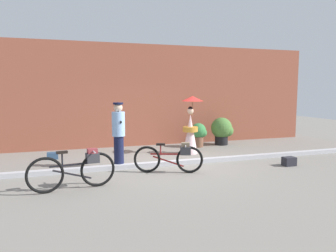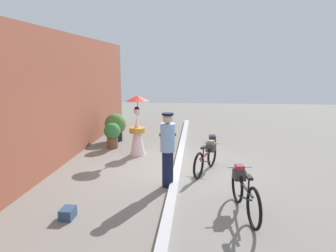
{
  "view_description": "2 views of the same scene",
  "coord_description": "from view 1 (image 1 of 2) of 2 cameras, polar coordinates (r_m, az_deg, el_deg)",
  "views": [
    {
      "loc": [
        -2.67,
        -8.2,
        2.08
      ],
      "look_at": [
        0.17,
        0.42,
        1.04
      ],
      "focal_mm": 34.28,
      "sensor_mm": 36.0,
      "label": 1
    },
    {
      "loc": [
        -8.15,
        -0.5,
        2.79
      ],
      "look_at": [
        0.23,
        0.3,
        1.14
      ],
      "focal_mm": 33.37,
      "sensor_mm": 36.0,
      "label": 2
    }
  ],
  "objects": [
    {
      "name": "person_with_parasol",
      "position": [
        10.4,
        4.05,
        -0.02
      ],
      "size": [
        0.71,
        0.71,
        1.86
      ],
      "color": "silver",
      "rests_on": "ground_plane"
    },
    {
      "name": "ground_plane",
      "position": [
        8.87,
        -0.19,
        -7.02
      ],
      "size": [
        30.0,
        30.0,
        0.0
      ],
      "primitive_type": "plane",
      "color": "gray"
    },
    {
      "name": "backpack_on_pavement",
      "position": [
        10.24,
        -19.84,
        -4.98
      ],
      "size": [
        0.32,
        0.24,
        0.2
      ],
      "color": "navy",
      "rests_on": "ground_plane"
    },
    {
      "name": "person_officer",
      "position": [
        8.55,
        -8.79,
        -1.24
      ],
      "size": [
        0.34,
        0.38,
        1.74
      ],
      "color": "#141938",
      "rests_on": "ground_plane"
    },
    {
      "name": "sidewalk_curb",
      "position": [
        8.86,
        -0.19,
        -6.64
      ],
      "size": [
        14.0,
        0.2,
        0.12
      ],
      "primitive_type": "cube",
      "color": "#B2B2B7",
      "rests_on": "ground_plane"
    },
    {
      "name": "bicycle_near_officer",
      "position": [
        8.03,
        0.69,
        -5.52
      ],
      "size": [
        1.65,
        0.71,
        0.77
      ],
      "color": "black",
      "rests_on": "ground_plane"
    },
    {
      "name": "backpack_spare",
      "position": [
        9.42,
        20.75,
        -5.88
      ],
      "size": [
        0.34,
        0.24,
        0.24
      ],
      "color": "#26262D",
      "rests_on": "ground_plane"
    },
    {
      "name": "potted_plant_small",
      "position": [
        12.21,
        9.62,
        -0.66
      ],
      "size": [
        0.81,
        0.79,
        1.03
      ],
      "color": "black",
      "rests_on": "ground_plane"
    },
    {
      "name": "bicycle_far_side",
      "position": [
        6.99,
        -16.0,
        -7.29
      ],
      "size": [
        1.8,
        0.48,
        0.84
      ],
      "color": "black",
      "rests_on": "ground_plane"
    },
    {
      "name": "potted_plant_by_door",
      "position": [
        11.64,
        5.5,
        -1.28
      ],
      "size": [
        0.57,
        0.56,
        0.87
      ],
      "color": "brown",
      "rests_on": "ground_plane"
    },
    {
      "name": "building_wall",
      "position": [
        11.97,
        -5.37,
        5.45
      ],
      "size": [
        14.0,
        0.4,
        3.71
      ],
      "primitive_type": "cube",
      "color": "brown",
      "rests_on": "ground_plane"
    }
  ]
}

